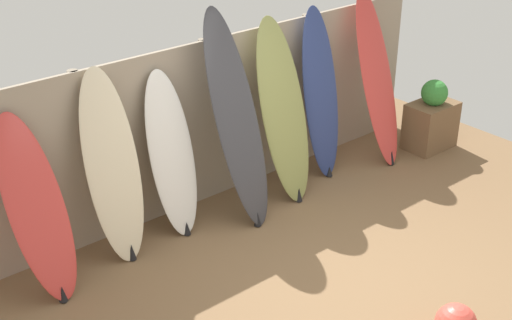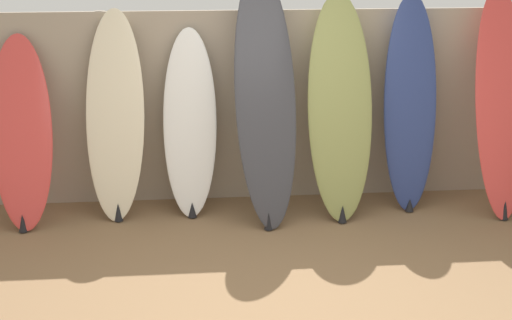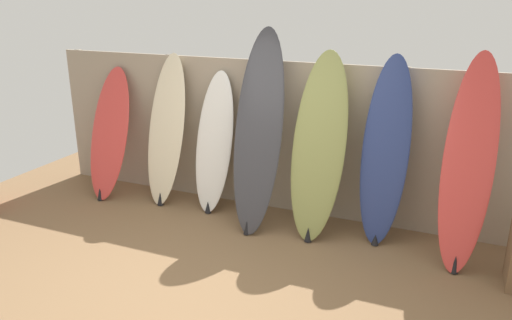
{
  "view_description": "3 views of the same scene",
  "coord_description": "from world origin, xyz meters",
  "px_view_note": "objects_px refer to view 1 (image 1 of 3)",
  "views": [
    {
      "loc": [
        -4.03,
        -3.65,
        3.98
      ],
      "look_at": [
        -0.37,
        0.75,
        1.06
      ],
      "focal_mm": 50.0,
      "sensor_mm": 36.0,
      "label": 1
    },
    {
      "loc": [
        -0.61,
        -4.5,
        2.54
      ],
      "look_at": [
        -0.13,
        0.93,
        0.73
      ],
      "focal_mm": 50.0,
      "sensor_mm": 36.0,
      "label": 2
    },
    {
      "loc": [
        2.03,
        -3.35,
        2.52
      ],
      "look_at": [
        0.35,
        0.61,
        1.08
      ],
      "focal_mm": 35.0,
      "sensor_mm": 36.0,
      "label": 3
    }
  ],
  "objects_px": {
    "surfboard_olive_4": "(283,112)",
    "planter_box": "(431,120)",
    "surfboard_cream_1": "(113,169)",
    "surfboard_red_6": "(377,80)",
    "surfboard_navy_5": "(321,94)",
    "surfboard_red_0": "(37,210)",
    "surfboard_white_2": "(172,156)",
    "surfboard_charcoal_3": "(237,120)"
  },
  "relations": [
    {
      "from": "surfboard_olive_4",
      "to": "planter_box",
      "type": "distance_m",
      "value": 2.31
    },
    {
      "from": "surfboard_olive_4",
      "to": "planter_box",
      "type": "bearing_deg",
      "value": -8.28
    },
    {
      "from": "surfboard_cream_1",
      "to": "planter_box",
      "type": "relative_size",
      "value": 2.04
    },
    {
      "from": "surfboard_red_6",
      "to": "surfboard_navy_5",
      "type": "bearing_deg",
      "value": 169.71
    },
    {
      "from": "surfboard_red_0",
      "to": "planter_box",
      "type": "height_order",
      "value": "surfboard_red_0"
    },
    {
      "from": "surfboard_white_2",
      "to": "surfboard_charcoal_3",
      "type": "bearing_deg",
      "value": -17.25
    },
    {
      "from": "surfboard_cream_1",
      "to": "surfboard_navy_5",
      "type": "xyz_separation_m",
      "value": [
        2.66,
        -0.02,
        0.07
      ]
    },
    {
      "from": "surfboard_cream_1",
      "to": "planter_box",
      "type": "distance_m",
      "value": 4.25
    },
    {
      "from": "surfboard_cream_1",
      "to": "surfboard_navy_5",
      "type": "height_order",
      "value": "surfboard_navy_5"
    },
    {
      "from": "surfboard_white_2",
      "to": "surfboard_navy_5",
      "type": "xyz_separation_m",
      "value": [
        2.0,
        -0.04,
        0.15
      ]
    },
    {
      "from": "surfboard_navy_5",
      "to": "surfboard_red_6",
      "type": "height_order",
      "value": "surfboard_red_6"
    },
    {
      "from": "surfboard_navy_5",
      "to": "surfboard_olive_4",
      "type": "bearing_deg",
      "value": -169.83
    },
    {
      "from": "surfboard_olive_4",
      "to": "surfboard_cream_1",
      "type": "bearing_deg",
      "value": 175.85
    },
    {
      "from": "surfboard_olive_4",
      "to": "surfboard_navy_5",
      "type": "height_order",
      "value": "surfboard_olive_4"
    },
    {
      "from": "surfboard_white_2",
      "to": "planter_box",
      "type": "xyz_separation_m",
      "value": [
        3.54,
        -0.48,
        -0.44
      ]
    },
    {
      "from": "surfboard_charcoal_3",
      "to": "surfboard_red_6",
      "type": "bearing_deg",
      "value": 0.69
    },
    {
      "from": "surfboard_charcoal_3",
      "to": "surfboard_cream_1",
      "type": "bearing_deg",
      "value": 171.67
    },
    {
      "from": "surfboard_white_2",
      "to": "surfboard_navy_5",
      "type": "bearing_deg",
      "value": -1.05
    },
    {
      "from": "surfboard_cream_1",
      "to": "surfboard_red_6",
      "type": "height_order",
      "value": "surfboard_red_6"
    },
    {
      "from": "surfboard_red_0",
      "to": "surfboard_olive_4",
      "type": "relative_size",
      "value": 0.83
    },
    {
      "from": "surfboard_red_0",
      "to": "surfboard_cream_1",
      "type": "bearing_deg",
      "value": 6.28
    },
    {
      "from": "surfboard_red_0",
      "to": "surfboard_cream_1",
      "type": "height_order",
      "value": "surfboard_cream_1"
    },
    {
      "from": "surfboard_navy_5",
      "to": "surfboard_white_2",
      "type": "bearing_deg",
      "value": 178.95
    },
    {
      "from": "surfboard_red_0",
      "to": "surfboard_navy_5",
      "type": "xyz_separation_m",
      "value": [
        3.46,
        0.06,
        0.16
      ]
    },
    {
      "from": "planter_box",
      "to": "surfboard_white_2",
      "type": "bearing_deg",
      "value": 172.3
    },
    {
      "from": "surfboard_olive_4",
      "to": "surfboard_charcoal_3",
      "type": "bearing_deg",
      "value": -175.78
    },
    {
      "from": "surfboard_charcoal_3",
      "to": "surfboard_olive_4",
      "type": "distance_m",
      "value": 0.68
    },
    {
      "from": "surfboard_charcoal_3",
      "to": "planter_box",
      "type": "height_order",
      "value": "surfboard_charcoal_3"
    },
    {
      "from": "surfboard_cream_1",
      "to": "surfboard_olive_4",
      "type": "distance_m",
      "value": 2.0
    },
    {
      "from": "surfboard_white_2",
      "to": "surfboard_red_6",
      "type": "relative_size",
      "value": 0.82
    },
    {
      "from": "surfboard_olive_4",
      "to": "surfboard_navy_5",
      "type": "distance_m",
      "value": 0.68
    },
    {
      "from": "surfboard_red_0",
      "to": "surfboard_white_2",
      "type": "height_order",
      "value": "surfboard_white_2"
    },
    {
      "from": "planter_box",
      "to": "surfboard_red_0",
      "type": "bearing_deg",
      "value": 175.68
    },
    {
      "from": "surfboard_red_0",
      "to": "surfboard_red_6",
      "type": "relative_size",
      "value": 0.81
    },
    {
      "from": "surfboard_cream_1",
      "to": "surfboard_red_6",
      "type": "xyz_separation_m",
      "value": [
        3.46,
        -0.17,
        0.09
      ]
    },
    {
      "from": "surfboard_navy_5",
      "to": "surfboard_red_6",
      "type": "distance_m",
      "value": 0.81
    },
    {
      "from": "surfboard_cream_1",
      "to": "surfboard_olive_4",
      "type": "bearing_deg",
      "value": -4.15
    },
    {
      "from": "surfboard_charcoal_3",
      "to": "surfboard_navy_5",
      "type": "relative_size",
      "value": 1.12
    },
    {
      "from": "surfboard_olive_4",
      "to": "planter_box",
      "type": "relative_size",
      "value": 2.19
    },
    {
      "from": "surfboard_cream_1",
      "to": "surfboard_olive_4",
      "type": "relative_size",
      "value": 0.93
    },
    {
      "from": "surfboard_red_0",
      "to": "surfboard_white_2",
      "type": "bearing_deg",
      "value": 3.96
    },
    {
      "from": "surfboard_red_6",
      "to": "planter_box",
      "type": "height_order",
      "value": "surfboard_red_6"
    }
  ]
}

